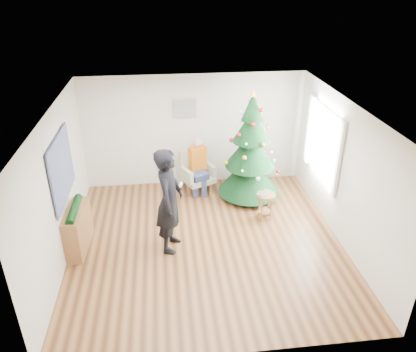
{
  "coord_description": "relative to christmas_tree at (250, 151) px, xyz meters",
  "views": [
    {
      "loc": [
        -0.7,
        -6.18,
        4.6
      ],
      "look_at": [
        0.1,
        0.6,
        1.1
      ],
      "focal_mm": 35.0,
      "sensor_mm": 36.0,
      "label": 1
    }
  ],
  "objects": [
    {
      "name": "wall_front",
      "position": [
        -1.14,
        -4.14,
        0.19
      ],
      "size": [
        5.0,
        0.0,
        5.0
      ],
      "primitive_type": "plane",
      "rotation": [
        -1.57,
        0.0,
        0.0
      ],
      "color": "silver",
      "rests_on": "floor"
    },
    {
      "name": "standing_man",
      "position": [
        -1.8,
        -1.69,
        -0.12
      ],
      "size": [
        0.63,
        0.81,
        1.97
      ],
      "primitive_type": "imported",
      "rotation": [
        0.0,
        0.0,
        1.33
      ],
      "color": "black",
      "rests_on": "floor"
    },
    {
      "name": "console",
      "position": [
        -3.47,
        -1.51,
        -0.71
      ],
      "size": [
        0.37,
        1.02,
        0.8
      ],
      "primitive_type": "cube",
      "rotation": [
        0.0,
        0.0,
        -0.07
      ],
      "color": "brown",
      "rests_on": "floor"
    },
    {
      "name": "laptop",
      "position": [
        0.14,
        -0.95,
        -0.52
      ],
      "size": [
        0.37,
        0.37,
        0.02
      ],
      "primitive_type": "imported",
      "rotation": [
        0.0,
        0.0,
        0.78
      ],
      "color": "silver",
      "rests_on": "stool"
    },
    {
      "name": "floor",
      "position": [
        -1.14,
        -1.64,
        -1.11
      ],
      "size": [
        5.0,
        5.0,
        0.0
      ],
      "primitive_type": "plane",
      "color": "brown",
      "rests_on": "ground"
    },
    {
      "name": "game_controller",
      "position": [
        -1.59,
        -1.72,
        0.2
      ],
      "size": [
        0.07,
        0.13,
        0.04
      ],
      "primitive_type": "cube",
      "rotation": [
        0.0,
        0.0,
        -0.24
      ],
      "color": "white",
      "rests_on": "standing_man"
    },
    {
      "name": "armchair",
      "position": [
        -1.12,
        0.41,
        -0.76
      ],
      "size": [
        0.83,
        0.82,
        0.96
      ],
      "rotation": [
        0.0,
        0.0,
        0.41
      ],
      "color": "#9BA888",
      "rests_on": "floor"
    },
    {
      "name": "christmas_tree",
      "position": [
        0.0,
        0.0,
        0.0
      ],
      "size": [
        1.36,
        1.36,
        2.46
      ],
      "rotation": [
        0.0,
        0.0,
        0.43
      ],
      "color": "#3F2816",
      "rests_on": "floor"
    },
    {
      "name": "wall_left",
      "position": [
        -3.64,
        -1.64,
        0.19
      ],
      "size": [
        0.0,
        5.0,
        5.0
      ],
      "primitive_type": "plane",
      "rotation": [
        1.57,
        0.0,
        1.57
      ],
      "color": "silver",
      "rests_on": "floor"
    },
    {
      "name": "curtains",
      "position": [
        1.3,
        -0.64,
        0.39
      ],
      "size": [
        0.05,
        1.75,
        1.5
      ],
      "color": "white",
      "rests_on": "wall_right"
    },
    {
      "name": "tapestry",
      "position": [
        -3.6,
        -1.34,
        0.44
      ],
      "size": [
        0.03,
        1.5,
        1.15
      ],
      "primitive_type": "cube",
      "color": "black",
      "rests_on": "wall_left"
    },
    {
      "name": "framed_picture",
      "position": [
        -1.34,
        0.82,
        0.74
      ],
      "size": [
        0.52,
        0.05,
        0.42
      ],
      "color": "tan",
      "rests_on": "wall_back"
    },
    {
      "name": "seated_person",
      "position": [
        -1.1,
        0.37,
        -0.47
      ],
      "size": [
        0.48,
        0.61,
        1.26
      ],
      "rotation": [
        0.0,
        0.0,
        0.41
      ],
      "color": "navy",
      "rests_on": "armchair"
    },
    {
      "name": "stool",
      "position": [
        0.14,
        -0.95,
        -0.81
      ],
      "size": [
        0.38,
        0.38,
        0.58
      ],
      "rotation": [
        0.0,
        0.0,
        0.43
      ],
      "color": "brown",
      "rests_on": "floor"
    },
    {
      "name": "ceiling",
      "position": [
        -1.14,
        -1.64,
        1.49
      ],
      "size": [
        5.0,
        5.0,
        0.0
      ],
      "primitive_type": "plane",
      "rotation": [
        3.14,
        0.0,
        0.0
      ],
      "color": "white",
      "rests_on": "wall_back"
    },
    {
      "name": "garland",
      "position": [
        -3.47,
        -1.51,
        -0.29
      ],
      "size": [
        0.14,
        0.9,
        0.14
      ],
      "primitive_type": "cylinder",
      "rotation": [
        1.57,
        0.0,
        0.0
      ],
      "color": "black",
      "rests_on": "console"
    },
    {
      "name": "wall_back",
      "position": [
        -1.14,
        0.86,
        0.19
      ],
      "size": [
        5.0,
        0.0,
        5.0
      ],
      "primitive_type": "plane",
      "rotation": [
        1.57,
        0.0,
        0.0
      ],
      "color": "silver",
      "rests_on": "floor"
    },
    {
      "name": "wall_right",
      "position": [
        1.36,
        -1.64,
        0.19
      ],
      "size": [
        0.0,
        5.0,
        5.0
      ],
      "primitive_type": "plane",
      "rotation": [
        1.57,
        0.0,
        -1.57
      ],
      "color": "silver",
      "rests_on": "floor"
    },
    {
      "name": "window_panel",
      "position": [
        1.33,
        -0.64,
        0.39
      ],
      "size": [
        0.04,
        1.3,
        1.4
      ],
      "primitive_type": "cube",
      "color": "white",
      "rests_on": "wall_right"
    }
  ]
}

